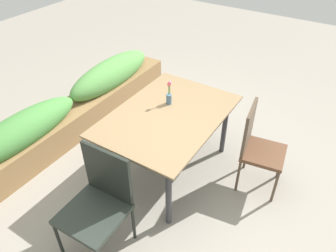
{
  "coord_description": "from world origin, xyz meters",
  "views": [
    {
      "loc": [
        -2.15,
        -1.35,
        2.61
      ],
      "look_at": [
        0.07,
        0.05,
        0.61
      ],
      "focal_mm": 34.28,
      "sensor_mm": 36.0,
      "label": 1
    }
  ],
  "objects_px": {
    "chair_end_left": "(99,200)",
    "flower_vase": "(169,96)",
    "planter_box": "(74,109)",
    "chair_near_right": "(257,145)",
    "dining_table": "(168,120)"
  },
  "relations": [
    {
      "from": "dining_table",
      "to": "chair_near_right",
      "type": "height_order",
      "value": "chair_near_right"
    },
    {
      "from": "chair_end_left",
      "to": "flower_vase",
      "type": "relative_size",
      "value": 3.67
    },
    {
      "from": "dining_table",
      "to": "flower_vase",
      "type": "xyz_separation_m",
      "value": [
        0.17,
        0.1,
        0.17
      ]
    },
    {
      "from": "flower_vase",
      "to": "planter_box",
      "type": "height_order",
      "value": "flower_vase"
    },
    {
      "from": "chair_end_left",
      "to": "planter_box",
      "type": "distance_m",
      "value": 1.78
    },
    {
      "from": "chair_end_left",
      "to": "flower_vase",
      "type": "bearing_deg",
      "value": -87.23
    },
    {
      "from": "flower_vase",
      "to": "chair_end_left",
      "type": "bearing_deg",
      "value": -175.63
    },
    {
      "from": "dining_table",
      "to": "flower_vase",
      "type": "height_order",
      "value": "flower_vase"
    },
    {
      "from": "chair_end_left",
      "to": "flower_vase",
      "type": "distance_m",
      "value": 1.28
    },
    {
      "from": "flower_vase",
      "to": "planter_box",
      "type": "xyz_separation_m",
      "value": [
        -0.17,
        1.31,
        -0.54
      ]
    },
    {
      "from": "chair_end_left",
      "to": "flower_vase",
      "type": "height_order",
      "value": "flower_vase"
    },
    {
      "from": "flower_vase",
      "to": "planter_box",
      "type": "bearing_deg",
      "value": 97.39
    },
    {
      "from": "dining_table",
      "to": "chair_near_right",
      "type": "xyz_separation_m",
      "value": [
        0.31,
        -0.86,
        -0.16
      ]
    },
    {
      "from": "chair_near_right",
      "to": "chair_end_left",
      "type": "bearing_deg",
      "value": -40.51
    },
    {
      "from": "planter_box",
      "to": "chair_near_right",
      "type": "bearing_deg",
      "value": -82.17
    }
  ]
}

